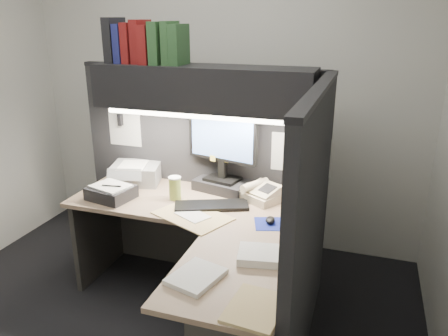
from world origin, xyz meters
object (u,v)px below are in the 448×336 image
Objects in this scene: printer at (136,173)px; telephone at (264,194)px; desk at (207,288)px; keyboard at (212,206)px; coffee_cup at (175,189)px; monitor at (222,160)px; notebook_stack at (111,193)px; overhead_shelf at (202,88)px.

telephone is at bearing -17.80° from printer.
desk is 0.60m from keyboard.
coffee_cup is at bearing 128.75° from desk.
keyboard is at bearing -10.21° from coffee_cup.
monitor reaches higher than coffee_cup.
notebook_stack reaches higher than desk.
printer is (-0.70, -0.05, -0.17)m from monitor.
coffee_cup is 0.43× the size of printer.
overhead_shelf is 5.23× the size of notebook_stack.
desk is 0.80m from coffee_cup.
coffee_cup reaches higher than notebook_stack.
keyboard is 0.78m from printer.
desk is at bearing -68.21° from overhead_shelf.
desk is at bearing -57.14° from printer.
telephone is (0.31, 0.23, 0.04)m from keyboard.
printer is (-1.04, 0.04, 0.02)m from telephone.
coffee_cup reaches higher than printer.
notebook_stack is at bearing -149.98° from overhead_shelf.
printer reaches higher than notebook_stack.
overhead_shelf is 0.73m from coffee_cup.
notebook_stack is at bearing -133.42° from telephone.
keyboard is (0.03, -0.32, -0.23)m from monitor.
desk is at bearing -96.04° from keyboard.
desk is 1.33m from overhead_shelf.
monitor is 3.83× the size of coffee_cup.
desk is at bearing -72.67° from telephone.
keyboard is 3.18× the size of coffee_cup.
notebook_stack is at bearing -106.77° from printer.
monitor is 0.72m from printer.
printer reaches higher than keyboard.
coffee_cup is at bearing -42.55° from printer.
notebook_stack is (-0.88, 0.42, 0.33)m from desk.
overhead_shelf is at bearing 54.64° from coffee_cup.
telephone is (0.34, -0.09, -0.19)m from monitor.
keyboard is 2.01× the size of telephone.
printer is at bearing 178.27° from overhead_shelf.
monitor is 0.41m from coffee_cup.
overhead_shelf is 0.99m from notebook_stack.
printer is 0.35m from notebook_stack.
overhead_shelf is 9.85× the size of coffee_cup.
coffee_cup is at bearing 17.12° from notebook_stack.
desk is 6.82× the size of telephone.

